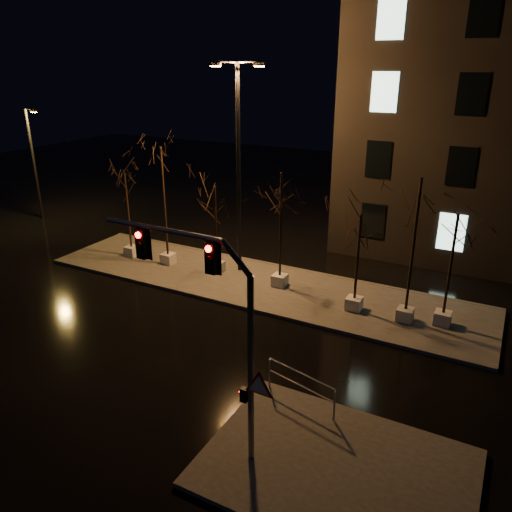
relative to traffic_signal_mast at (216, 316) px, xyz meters
The scene contains 14 objects.
ground 7.40m from the traffic_signal_mast, 135.44° to the left, with size 90.00×90.00×0.00m, color black.
median 11.89m from the traffic_signal_mast, 112.90° to the left, with size 22.00×5.00×0.15m, color #47453F.
sidewalk_corner 5.26m from the traffic_signal_mast, 13.75° to the left, with size 7.00×5.00×0.15m, color #47453F.
tree_0 15.81m from the traffic_signal_mast, 139.68° to the left, with size 1.80×1.80×4.74m.
tree_1 14.05m from the traffic_signal_mast, 133.04° to the left, with size 1.80×1.80×6.34m.
tree_2 12.44m from the traffic_signal_mast, 122.44° to the left, with size 1.80×1.80×4.56m.
tree_3 10.94m from the traffic_signal_mast, 106.58° to the left, with size 1.80×1.80×5.60m.
tree_4 9.81m from the traffic_signal_mast, 85.36° to the left, with size 1.80×1.80×4.40m.
tree_5 10.21m from the traffic_signal_mast, 73.06° to the left, with size 1.80×1.80×6.18m.
tree_6 11.06m from the traffic_signal_mast, 66.58° to the left, with size 1.80×1.80×4.84m.
traffic_signal_mast is the anchor object (origin of this frame).
streetlight_main 12.80m from the traffic_signal_mast, 117.11° to the left, with size 2.48×0.99×10.09m.
streetlight_far 26.27m from the traffic_signal_mast, 149.76° to the left, with size 1.45×0.52×7.43m.
guard_rail_a 4.51m from the traffic_signal_mast, 65.76° to the left, with size 2.49×0.66×1.11m.
Camera 1 is at (10.44, -13.62, 10.16)m, focal length 35.00 mm.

